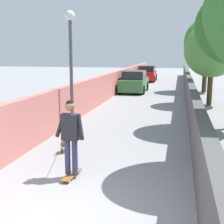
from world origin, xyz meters
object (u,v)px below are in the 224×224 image
tree_right_mid (206,43)px  skateboard (72,175)px  car_near (134,82)px  tree_right_distant (212,50)px  person_skateboarder (71,132)px  lamp_post (71,50)px  car_far (147,74)px  dog (66,143)px

tree_right_mid → skateboard: size_ratio=6.46×
car_near → tree_right_distant: bearing=-135.3°
person_skateboarder → car_near: size_ratio=0.44×
tree_right_distant → person_skateboarder: bearing=160.5°
tree_right_distant → car_near: tree_right_distant is taller
lamp_post → skateboard: (-4.31, -1.48, -2.87)m
tree_right_mid → car_far: 9.67m
lamp_post → person_skateboarder: size_ratio=2.48×
skateboard → car_far: bearing=2.0°
lamp_post → dog: lamp_post is taller
dog → car_near: size_ratio=0.53×
lamp_post → car_near: (11.80, -0.60, -2.23)m
tree_right_distant → dog: 10.89m
tree_right_mid → lamp_post: tree_right_mid is taller
dog → person_skateboarder: bearing=-156.1°
tree_right_distant → tree_right_mid: bearing=-1.3°
tree_right_mid → skateboard: 18.02m
dog → car_near: 14.33m
tree_right_mid → dog: (-15.42, 4.89, -3.22)m
person_skateboarder → dog: person_skateboarder is taller
skateboard → tree_right_distant: bearing=-19.5°
dog → skateboard: bearing=-156.1°
lamp_post → car_far: bearing=-1.7°
tree_right_mid → car_far: bearing=32.5°
person_skateboarder → dog: (1.78, 0.79, -0.82)m
person_skateboarder → car_far: 25.04m
skateboard → dog: size_ratio=0.39×
skateboard → tree_right_mid: bearing=-13.4°
lamp_post → person_skateboarder: bearing=-161.0°
tree_right_mid → person_skateboarder: (-17.21, 4.10, -2.39)m
tree_right_distant → person_skateboarder: 12.03m
tree_right_mid → lamp_post: (-12.90, 5.58, -0.55)m
lamp_post → person_skateboarder: 4.91m
tree_right_mid → person_skateboarder: size_ratio=3.03×
tree_right_mid → dog: 16.50m
car_far → car_near: bearing=180.0°
tree_right_distant → dog: bearing=153.2°
tree_right_mid → tree_right_distant: size_ratio=1.19×
car_far → skateboard: bearing=-178.0°
tree_right_distant → car_far: tree_right_distant is taller
tree_right_mid → skateboard: (-17.21, 4.10, -3.42)m
tree_right_distant → person_skateboarder: tree_right_distant is taller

